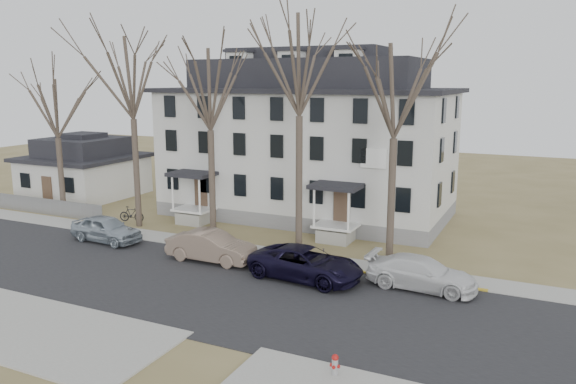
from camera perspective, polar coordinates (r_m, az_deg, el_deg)
The scene contains 19 objects.
ground at distance 26.03m, azimuth -10.04°, elevation -11.04°, with size 120.00×120.00×0.00m, color olive.
main_road at distance 27.56m, azimuth -7.61°, elevation -9.67°, with size 120.00×10.00×0.04m, color #27272A.
far_sidewalk at distance 32.46m, azimuth -1.83°, elevation -6.30°, with size 120.00×2.00×0.08m, color #A09F97.
yellow_curb at distance 29.80m, azimuth 6.04°, elevation -7.99°, with size 14.00×0.25×0.06m, color gold.
boarding_house at distance 41.04m, azimuth 1.99°, elevation 5.10°, with size 20.80×12.36×12.05m.
small_house at distance 51.24m, azimuth -19.99°, elevation 2.13°, with size 8.70×8.70×5.00m.
fence at distance 46.62m, azimuth -24.57°, elevation -1.89°, with size 14.00×0.06×1.20m, color gray.
tree_far_left at distance 38.63m, azimuth -15.65°, elevation 11.68°, with size 8.40×8.40×13.72m.
tree_mid_left at distance 35.01m, azimuth -7.99°, elevation 10.85°, with size 7.80×7.80×12.74m.
tree_center at distance 32.15m, azimuth 1.18°, elevation 13.57°, with size 9.00×9.00×14.70m.
tree_mid_right at distance 30.29m, azimuth 10.87°, elevation 10.70°, with size 7.80×7.80×12.74m.
tree_bungalow at distance 43.54m, azimuth -22.56°, elevation 8.22°, with size 6.60×6.60×10.78m.
car_silver at distance 36.29m, azimuth -17.98°, elevation -3.63°, with size 1.91×4.74×1.62m, color #97A4AF.
car_tan at distance 31.18m, azimuth -7.79°, elevation -5.55°, with size 1.76×5.04×1.66m, color #816B5B.
car_navy at distance 28.20m, azimuth 1.83°, elevation -7.34°, with size 2.67×5.80×1.61m, color black.
car_white at distance 27.73m, azimuth 13.41°, elevation -8.09°, with size 2.12×5.22×1.52m, color silver.
bicycle_left at distance 40.72m, azimuth -10.23°, elevation -2.11°, with size 0.66×1.88×0.99m, color black.
bicycle_right at distance 40.87m, azimuth -15.60°, elevation -2.23°, with size 0.51×1.81×1.09m, color black.
fire_hydrant at distance 19.78m, azimuth 4.80°, elevation -17.14°, with size 0.34×0.32×0.81m.
Camera 1 is at (14.15, -19.51, 9.82)m, focal length 35.00 mm.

